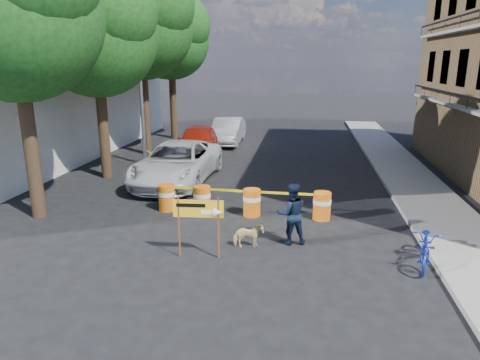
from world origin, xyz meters
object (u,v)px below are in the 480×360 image
(pedestrian, at_px, (291,214))
(dog, at_px, (248,236))
(barrel_mid_right, at_px, (252,202))
(barrel_far_left, at_px, (167,197))
(barrel_far_right, at_px, (322,205))
(barrel_mid_left, at_px, (202,199))
(suv_white, at_px, (177,163))
(bicycle, at_px, (428,228))
(sedan_red, at_px, (198,141))
(sedan_silver, at_px, (228,131))
(detour_sign, at_px, (204,214))

(pedestrian, xyz_separation_m, dog, (-1.13, -0.47, -0.53))
(pedestrian, bearing_deg, barrel_mid_right, -71.91)
(barrel_far_left, bearing_deg, barrel_far_right, -0.96)
(barrel_mid_left, height_order, suv_white, suv_white)
(barrel_far_right, distance_m, bicycle, 3.79)
(barrel_far_right, relative_size, bicycle, 0.46)
(barrel_mid_left, bearing_deg, suv_white, 118.58)
(barrel_mid_left, xyz_separation_m, sedan_red, (-2.29, 8.59, 0.35))
(suv_white, relative_size, sedan_silver, 1.26)
(suv_white, xyz_separation_m, sedan_silver, (0.55, 8.98, -0.05))
(barrel_far_right, bearing_deg, pedestrian, -114.35)
(barrel_far_right, distance_m, sedan_red, 10.71)
(barrel_far_left, bearing_deg, sedan_silver, 90.54)
(detour_sign, relative_size, sedan_red, 0.35)
(barrel_mid_right, xyz_separation_m, pedestrian, (1.34, -2.03, 0.40))
(dog, xyz_separation_m, suv_white, (-3.81, 6.10, 0.49))
(barrel_far_left, relative_size, dog, 1.11)
(barrel_mid_left, bearing_deg, sedan_red, 104.92)
(barrel_mid_left, xyz_separation_m, pedestrian, (3.04, -2.13, 0.40))
(dog, bearing_deg, detour_sign, 114.49)
(barrel_far_right, xyz_separation_m, detour_sign, (-3.07, -3.31, 0.74))
(bicycle, xyz_separation_m, sedan_red, (-8.71, 11.53, -0.17))
(suv_white, distance_m, sedan_red, 5.11)
(barrel_mid_right, relative_size, dog, 1.11)
(dog, xyz_separation_m, sedan_silver, (-3.26, 15.08, 0.44))
(barrel_far_right, height_order, bicycle, bicycle)
(barrel_mid_right, distance_m, suv_white, 5.10)
(detour_sign, xyz_separation_m, dog, (1.02, 0.80, -0.87))
(barrel_mid_right, distance_m, detour_sign, 3.49)
(pedestrian, bearing_deg, dog, 7.33)
(sedan_silver, bearing_deg, pedestrian, -73.63)
(dog, height_order, suv_white, suv_white)
(suv_white, bearing_deg, barrel_mid_left, -60.02)
(barrel_mid_left, xyz_separation_m, sedan_silver, (-1.35, 12.47, 0.31))
(bicycle, bearing_deg, barrel_far_right, 145.97)
(barrel_mid_right, height_order, sedan_silver, sedan_silver)
(barrel_far_left, relative_size, sedan_silver, 0.19)
(barrel_far_left, bearing_deg, bicycle, -20.99)
(sedan_red, bearing_deg, dog, -76.22)
(dog, height_order, sedan_red, sedan_red)
(sedan_silver, bearing_deg, barrel_mid_left, -84.20)
(dog, bearing_deg, sedan_red, 6.85)
(bicycle, height_order, sedan_red, bicycle)
(suv_white, height_order, sedan_silver, suv_white)
(barrel_mid_left, height_order, sedan_red, sedan_red)
(barrel_far_right, xyz_separation_m, suv_white, (-5.87, 3.59, 0.36))
(detour_sign, height_order, sedan_red, detour_sign)
(suv_white, height_order, sedan_red, suv_white)
(pedestrian, bearing_deg, barrel_far_right, -129.74)
(sedan_silver, bearing_deg, barrel_far_right, -67.45)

